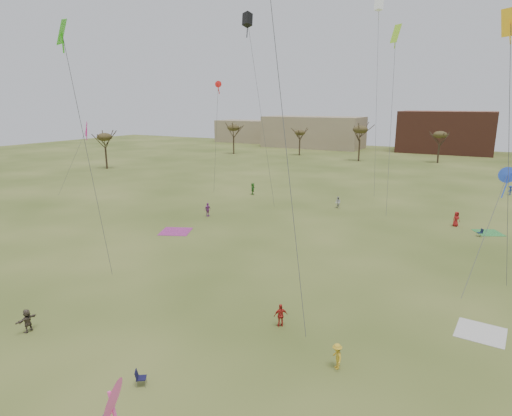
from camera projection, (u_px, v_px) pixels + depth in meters
The scene contains 19 objects.
ground at pixel (169, 327), 28.23m from camera, with size 260.00×260.00×0.00m, color #374B17.
spectator_fore_a at pixel (281, 315), 28.14m from camera, with size 0.92×0.38×1.57m, color red.
spectator_fore_c at pixel (27, 321), 27.50m from camera, with size 1.43×0.46×1.55m, color brown.
flyer_mid_b at pixel (337, 356), 23.66m from camera, with size 0.97×0.56×1.50m, color gold.
spectator_mid_d at pixel (208, 210), 55.57m from camera, with size 1.04×0.43×1.78m, color #9A409A.
spectator_mid_e at pixel (338, 202), 59.85m from camera, with size 0.80×0.62×1.64m, color #BDBDBD.
flyer_far_a at pixel (253, 189), 68.88m from camera, with size 1.73×0.55×1.86m, color #357928.
flyer_far_b at pixel (456, 219), 51.04m from camera, with size 0.88×0.57×1.80m, color maroon.
flyer_far_c at pixel (510, 190), 68.46m from camera, with size 0.98×0.56×1.52m, color navy.
blanket_cream at pixel (481, 333), 27.53m from camera, with size 2.89×2.89×0.03m, color silver.
blanket_plum at pixel (176, 232), 49.14m from camera, with size 3.31×3.31×0.03m, color #A43282.
blanket_olive at pixel (488, 233), 48.65m from camera, with size 2.70×2.70×0.03m, color green.
camp_chair_center at pixel (141, 381), 22.36m from camera, with size 0.73×0.72×0.87m.
camp_chair_right at pixel (480, 234), 47.30m from camera, with size 0.72×0.70×0.87m.
kites_aloft at pixel (305, 37), 49.60m from camera, with size 61.92×65.08×27.89m.
tree_line at pixel (390, 137), 95.21m from camera, with size 117.44×49.32×8.91m.
building_tan at pixel (313, 132), 141.28m from camera, with size 32.00×14.00×10.00m, color #937F60.
building_brick at pixel (446, 132), 126.59m from camera, with size 26.00×16.00×12.00m, color brown.
building_tan_west at pixel (245, 131), 161.50m from camera, with size 20.00×12.00×8.00m, color #937F60.
Camera 1 is at (17.36, -19.60, 14.37)m, focal length 30.06 mm.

